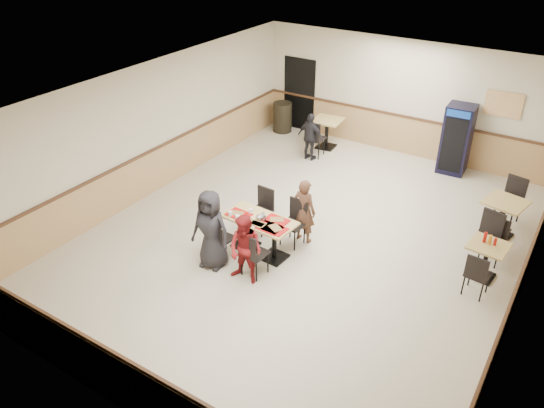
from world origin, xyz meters
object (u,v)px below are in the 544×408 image
Objects in this scene: main_table at (260,230)px; trash_bin at (282,117)px; side_table_near at (486,256)px; diner_woman_right at (245,250)px; back_table at (327,129)px; diner_woman_left at (211,230)px; lone_diner at (311,137)px; pepsi_cooler at (456,139)px; diner_man_opposite at (304,211)px; side_table_far at (503,213)px.

main_table is 6.19m from trash_bin.
trash_bin is at bearing 149.42° from side_table_near.
back_table is at bearing 102.65° from diner_woman_right.
diner_woman_left is 0.81m from diner_woman_right.
lone_diner is at bearing 105.08° from diner_woman_right.
lone_diner is at bearing 91.98° from diner_woman_left.
side_table_near is (3.55, 2.40, -0.20)m from diner_woman_right.
diner_woman_left is 5.09m from lone_diner.
main_table is 0.94m from diner_woman_right.
pepsi_cooler reaches higher than back_table.
diner_woman_left is 4.95m from side_table_near.
diner_man_opposite is 4.65m from back_table.
main_table is at bearing -140.79° from side_table_far.
side_table_near is at bearing -69.03° from pepsi_cooler.
diner_woman_right reaches higher than trash_bin.
pepsi_cooler is at bearing -154.93° from lone_diner.
main_table is at bearing 109.89° from lone_diner.
side_table_near is 0.41× the size of pepsi_cooler.
diner_man_opposite is 3.82m from lone_diner.
pepsi_cooler is (3.34, 0.39, 0.32)m from back_table.
side_table_far is at bearing -22.19° from back_table.
diner_man_opposite is at bearing -54.16° from trash_bin.
side_table_far is at bearing 43.13° from main_table.
diner_man_opposite is at bearing -111.25° from pepsi_cooler.
pepsi_cooler is (-1.73, 4.01, 0.40)m from side_table_near.
pepsi_cooler is 4.99m from trash_bin.
trash_bin is (-2.86, 5.48, -0.07)m from main_table.
diner_woman_right is at bearing -75.80° from back_table.
diner_woman_left is 6.00m from back_table.
diner_woman_left is at bearing -114.88° from pepsi_cooler.
diner_woman_right is 1.06× the size of lone_diner.
diner_woman_left reaches higher than main_table.
lone_diner is 3.60m from pepsi_cooler.
diner_man_opposite reaches higher than trash_bin.
main_table is at bearing 61.66° from diner_man_opposite.
pepsi_cooler is at bearing 113.42° from side_table_near.
side_table_near is at bearing -87.80° from side_table_far.
side_table_near is 0.80× the size of side_table_far.
trash_bin is (-2.35, 6.30, -0.35)m from diner_woman_left.
diner_woman_left is at bearing -117.90° from main_table.
side_table_near is at bearing -30.58° from trash_bin.
pepsi_cooler is at bearing 61.41° from diner_woman_left.
back_table reaches higher than main_table.
main_table is 1.09× the size of diner_woman_right.
side_table_far is 1.09× the size of back_table.
trash_bin is (-3.15, 6.36, -0.23)m from diner_woman_right.
lone_diner is at bearing -90.00° from back_table.
lone_diner reaches higher than side_table_near.
diner_man_opposite is (1.02, 1.64, -0.10)m from diner_woman_left.
diner_man_opposite is 1.51× the size of side_table_far.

